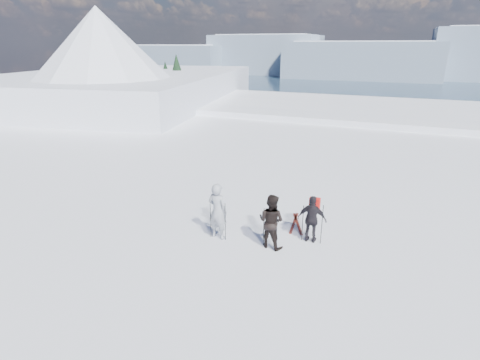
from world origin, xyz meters
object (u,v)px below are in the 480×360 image
object	(u,v)px
skier_pack	(312,219)
skis_loose	(296,223)
skier_dark	(271,221)
skier_grey	(218,211)

from	to	relation	value
skier_pack	skis_loose	size ratio (longest dim) A/B	0.94
skier_dark	skier_pack	xyz separation A→B (m)	(1.13, 0.82, -0.09)
skier_grey	skier_dark	xyz separation A→B (m)	(1.82, 0.12, -0.07)
skier_dark	skier_pack	size ratio (longest dim) A/B	1.12
skier_grey	skier_dark	world-z (taller)	skier_grey
skier_dark	skier_grey	bearing A→B (deg)	14.76
skier_grey	skier_pack	size ratio (longest dim) A/B	1.21
skier_grey	skier_pack	world-z (taller)	skier_grey
skier_pack	skis_loose	xyz separation A→B (m)	(-0.77, 1.06, -0.79)
skier_dark	skier_pack	distance (m)	1.40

